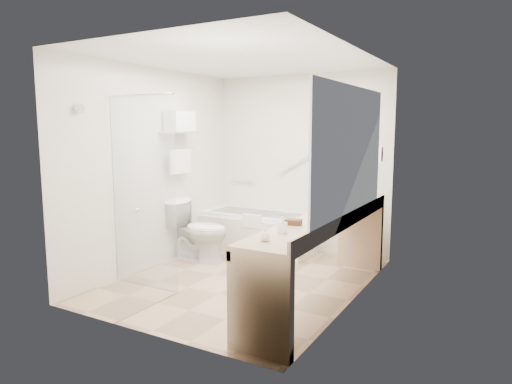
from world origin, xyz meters
The scene contains 25 objects.
floor centered at (0.00, 0.00, 0.00)m, with size 3.20×3.20×0.00m, color tan.
ceiling centered at (0.00, 0.00, 2.50)m, with size 2.60×3.20×0.10m, color silver.
wall_back centered at (0.00, 1.60, 1.25)m, with size 2.60×0.10×2.50m, color beige.
wall_front centered at (0.00, -1.60, 1.25)m, with size 2.60×0.10×2.50m, color beige.
wall_left centered at (-1.30, 0.00, 1.25)m, with size 0.10×3.20×2.50m, color beige.
wall_right centered at (1.30, 0.00, 1.25)m, with size 0.10×3.20×2.50m, color beige.
bathtub centered at (-0.50, 1.24, 0.28)m, with size 1.60×0.73×0.59m.
grab_bar_short centered at (-0.95, 1.56, 0.95)m, with size 0.03×0.03×0.40m, color silver.
grab_bar_long centered at (-0.05, 1.56, 1.25)m, with size 0.03×0.03×0.60m, color silver.
shower_enclosure centered at (-0.63, -0.93, 1.07)m, with size 0.96×0.91×2.11m.
towel_shelf centered at (-1.17, 0.35, 1.75)m, with size 0.24×0.55×0.81m.
vanity_counter centered at (1.02, -0.15, 0.64)m, with size 0.55×2.70×0.95m.
sink centered at (1.05, 0.25, 0.82)m, with size 0.40×0.52×0.14m, color white.
faucet centered at (1.20, 0.25, 0.93)m, with size 0.03×0.03×0.14m, color silver.
mirror centered at (1.29, -0.15, 1.55)m, with size 0.02×2.00×1.20m, color #B3B9C0.
hairdryer_unit centered at (1.25, 1.05, 1.45)m, with size 0.08×0.10×0.18m, color white.
toilet centered at (-0.95, 0.43, 0.40)m, with size 0.45×0.81×0.79m, color white.
amenity_basket centered at (0.87, -0.54, 0.88)m, with size 0.15×0.10×0.05m, color #4A2B1A.
soap_bottle_a centered at (0.94, -0.90, 0.88)m, with size 0.07×0.15×0.07m, color white.
soap_bottle_b centered at (0.94, -1.21, 0.89)m, with size 0.09×0.11×0.09m, color white.
water_bottle_left centered at (0.95, 0.70, 0.94)m, with size 0.06×0.06×0.20m.
water_bottle_mid centered at (1.07, 1.10, 0.94)m, with size 0.06×0.06×0.19m.
water_bottle_right centered at (1.06, 0.75, 0.94)m, with size 0.06×0.06×0.20m.
drinking_glass_near centered at (0.86, 0.72, 0.89)m, with size 0.07×0.07×0.09m, color silver.
drinking_glass_far centered at (0.91, 0.88, 0.90)m, with size 0.07×0.07×0.09m, color silver.
Camera 1 is at (2.64, -4.38, 1.76)m, focal length 32.00 mm.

